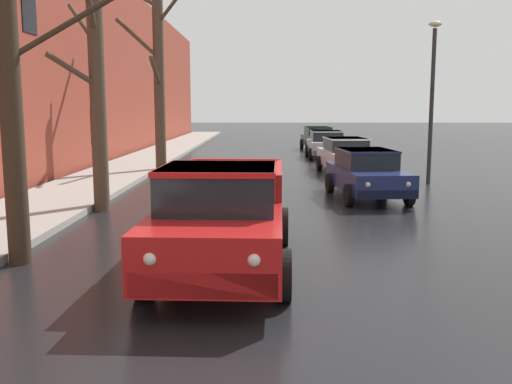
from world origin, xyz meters
The scene contains 11 objects.
left_sidewalk_slab centered at (-6.43, 18.00, 0.08)m, with size 2.79×80.00×0.16m, color gray.
brick_townhouse_facade centered at (-8.33, 17.99, 4.56)m, with size 0.63×80.00×9.13m.
bare_tree_second_along_sidewalk centered at (-4.73, 8.86, 3.79)m, with size 3.38×1.97×7.35m.
bare_tree_mid_block centered at (-4.84, 13.80, 2.86)m, with size 1.31×3.14×6.23m.
bare_tree_far_down_block centered at (-4.85, 22.42, 3.94)m, with size 3.06×3.72×7.54m.
pickup_truck_red_approaching_near_lane centered at (-1.34, 8.54, 0.88)m, with size 2.26×5.49×1.76m.
sedan_darkblue_parked_kerbside_close centered at (2.30, 15.94, 0.75)m, with size 2.10×4.16×1.42m.
sedan_white_parked_kerbside_mid centered at (2.62, 22.30, 0.75)m, with size 2.10×4.37×1.42m.
sedan_silver_parked_far_down_block centered at (2.61, 29.31, 0.75)m, with size 2.00×3.95×1.42m.
sedan_green_queued_behind_truck centered at (2.74, 35.19, 0.75)m, with size 2.10×4.28×1.42m.
street_lamp_post centered at (5.04, 19.22, 3.09)m, with size 0.44×0.24×5.47m.
Camera 1 is at (-0.71, -0.46, 2.61)m, focal length 40.00 mm.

